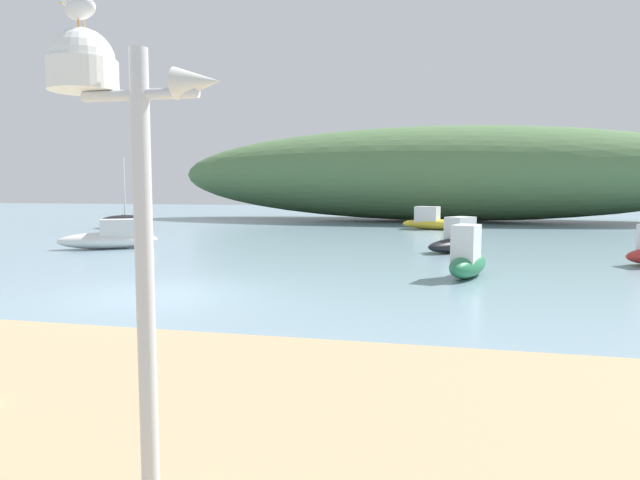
{
  "coord_description": "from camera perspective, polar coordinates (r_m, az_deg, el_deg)",
  "views": [
    {
      "loc": [
        6.27,
        -11.31,
        2.39
      ],
      "look_at": [
        2.75,
        4.05,
        0.91
      ],
      "focal_mm": 31.83,
      "sensor_mm": 36.0,
      "label": 1
    }
  ],
  "objects": [
    {
      "name": "ground_plane",
      "position": [
        13.15,
        -15.91,
        -5.31
      ],
      "size": [
        120.0,
        120.0,
        0.0
      ],
      "primitive_type": "plane",
      "color": "#7A99A8"
    },
    {
      "name": "distant_hill",
      "position": [
        41.2,
        12.47,
        6.53
      ],
      "size": [
        39.01,
        10.65,
        6.63
      ],
      "primitive_type": "ellipsoid",
      "color": "#517547",
      "rests_on": "ground"
    },
    {
      "name": "mast_structure",
      "position": [
        3.96,
        -20.45,
        10.52
      ],
      "size": [
        1.17,
        0.44,
        3.2
      ],
      "color": "silver",
      "rests_on": "beach_sand"
    },
    {
      "name": "seagull_on_radar",
      "position": [
        4.21,
        -23.11,
        20.76
      ],
      "size": [
        0.34,
        0.17,
        0.24
      ],
      "color": "orange",
      "rests_on": "mast_structure"
    },
    {
      "name": "motorboat_outer_mooring",
      "position": [
        23.4,
        -20.31,
        0.23
      ],
      "size": [
        3.71,
        2.8,
        1.14
      ],
      "color": "white",
      "rests_on": "ground"
    },
    {
      "name": "sailboat_mid_channel",
      "position": [
        34.09,
        -18.98,
        1.73
      ],
      "size": [
        4.37,
        2.81,
        4.04
      ],
      "color": "black",
      "rests_on": "ground"
    },
    {
      "name": "motorboat_off_point",
      "position": [
        15.43,
        14.6,
        -1.83
      ],
      "size": [
        1.39,
        2.55,
        1.41
      ],
      "color": "#287A4C",
      "rests_on": "ground"
    },
    {
      "name": "motorboat_east_reach",
      "position": [
        32.51,
        11.15,
        1.86
      ],
      "size": [
        3.78,
        2.01,
        1.29
      ],
      "color": "gold",
      "rests_on": "ground"
    },
    {
      "name": "motorboat_inner_mooring",
      "position": [
        21.48,
        13.59,
        0.02
      ],
      "size": [
        2.46,
        2.9,
        1.29
      ],
      "color": "black",
      "rests_on": "ground"
    }
  ]
}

